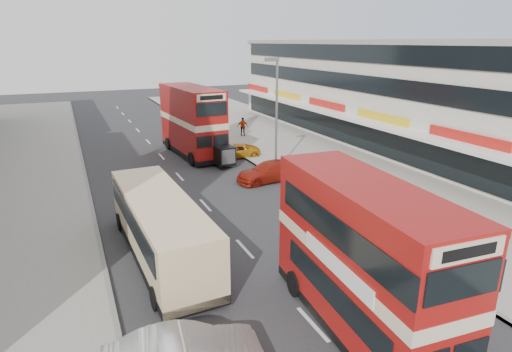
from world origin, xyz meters
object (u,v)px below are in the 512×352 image
bus_main (364,259)px  car_right_c (191,127)px  car_right_b (235,151)px  pedestrian_near (327,178)px  car_right_a (269,171)px  cyclist (218,156)px  bus_second (192,121)px  street_lamp (276,107)px  pedestrian_far (243,127)px  coach (160,225)px

bus_main → car_right_c: 33.32m
car_right_b → pedestrian_near: pedestrian_near is taller
car_right_a → cyclist: cyclist is taller
bus_main → bus_second: bus_second is taller
bus_main → bus_second: size_ratio=0.91×
car_right_a → car_right_b: car_right_a is taller
cyclist → street_lamp: bearing=-55.7°
bus_second → car_right_c: size_ratio=2.59×
street_lamp → pedestrian_far: bearing=78.4°
car_right_b → pedestrian_far: size_ratio=2.12×
bus_main → car_right_c: (3.65, 33.06, -1.94)m
street_lamp → car_right_b: 6.82m
car_right_c → pedestrian_near: (2.76, -21.24, 0.27)m
bus_main → coach: size_ratio=0.92×
street_lamp → pedestrian_far: size_ratio=4.42×
car_right_a → pedestrian_far: pedestrian_far is taller
car_right_a → pedestrian_near: size_ratio=2.98×
coach → car_right_a: 11.94m
bus_second → pedestrian_near: bearing=107.3°
cyclist → car_right_c: bearing=79.7°
street_lamp → coach: bearing=-137.8°
street_lamp → bus_second: street_lamp is taller
pedestrian_near → pedestrian_far: 17.26m
coach → cyclist: coach is taller
car_right_a → car_right_b: size_ratio=1.19×
coach → car_right_a: size_ratio=2.13×
car_right_c → pedestrian_far: (4.10, -4.04, 0.41)m
car_right_b → pedestrian_near: size_ratio=2.50×
bus_main → car_right_c: bearing=-91.9°
bus_main → car_right_a: size_ratio=1.95×
bus_second → pedestrian_far: 8.10m
car_right_b → coach: bearing=-26.1°
car_right_a → pedestrian_far: bearing=160.2°
car_right_b → car_right_c: size_ratio=1.01×
pedestrian_near → car_right_b: bearing=-101.7°
pedestrian_near → cyclist: 9.78m
car_right_a → street_lamp: bearing=136.2°
car_right_b → car_right_c: 11.04m
bus_main → pedestrian_near: (6.41, 11.82, -1.66)m
street_lamp → cyclist: (-3.02, 3.86, -4.07)m
bus_main → pedestrian_near: size_ratio=5.83×
street_lamp → coach: street_lamp is taller
street_lamp → coach: size_ratio=0.82×
car_right_c → pedestrian_near: pedestrian_near is taller
car_right_a → pedestrian_far: 14.12m
bus_main → coach: bus_main is taller
pedestrian_near → pedestrian_far: (1.34, 17.20, 0.14)m
bus_second → pedestrian_near: bus_second is taller
street_lamp → car_right_c: bearing=95.6°
street_lamp → bus_second: 8.71m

